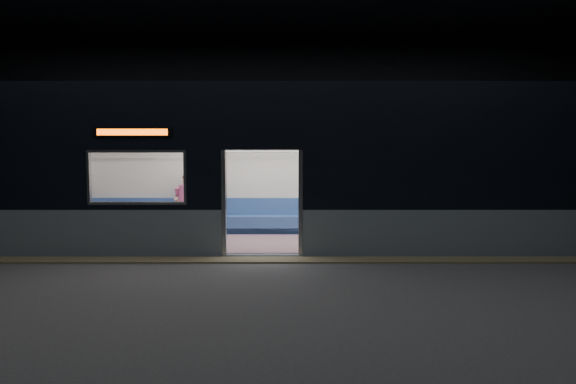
{
  "coord_description": "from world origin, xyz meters",
  "views": [
    {
      "loc": [
        0.48,
        -10.61,
        2.3
      ],
      "look_at": [
        0.5,
        2.3,
        1.13
      ],
      "focal_mm": 38.0,
      "sensor_mm": 36.0,
      "label": 1
    }
  ],
  "objects": [
    {
      "name": "passenger",
      "position": [
        -1.87,
        3.55,
        0.81
      ],
      "size": [
        0.46,
        0.74,
        1.4
      ],
      "rotation": [
        0.0,
        0.0,
        -0.2
      ],
      "color": "black",
      "rests_on": "metro_car"
    },
    {
      "name": "tactile_strip",
      "position": [
        0.0,
        0.55,
        0.01
      ],
      "size": [
        22.8,
        0.5,
        0.03
      ],
      "primitive_type": "cube",
      "color": "#8C7F59",
      "rests_on": "station_floor"
    },
    {
      "name": "transit_map",
      "position": [
        5.0,
        3.85,
        1.47
      ],
      "size": [
        0.99,
        0.03,
        0.65
      ],
      "primitive_type": "cube",
      "color": "white",
      "rests_on": "metro_car"
    },
    {
      "name": "handbag",
      "position": [
        -1.89,
        3.31,
        0.68
      ],
      "size": [
        0.27,
        0.23,
        0.13
      ],
      "primitive_type": "cube",
      "rotation": [
        0.0,
        0.0,
        -0.03
      ],
      "color": "black",
      "rests_on": "passenger"
    },
    {
      "name": "station_floor",
      "position": [
        0.0,
        0.0,
        -0.01
      ],
      "size": [
        24.0,
        14.0,
        0.01
      ],
      "primitive_type": "cube",
      "color": "#47494C",
      "rests_on": "ground"
    },
    {
      "name": "station_envelope",
      "position": [
        0.0,
        0.0,
        3.66
      ],
      "size": [
        24.0,
        14.0,
        5.0
      ],
      "color": "black",
      "rests_on": "station_floor"
    },
    {
      "name": "metro_car",
      "position": [
        -0.0,
        2.54,
        1.85
      ],
      "size": [
        18.0,
        3.04,
        3.35
      ],
      "color": "gray",
      "rests_on": "station_floor"
    }
  ]
}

